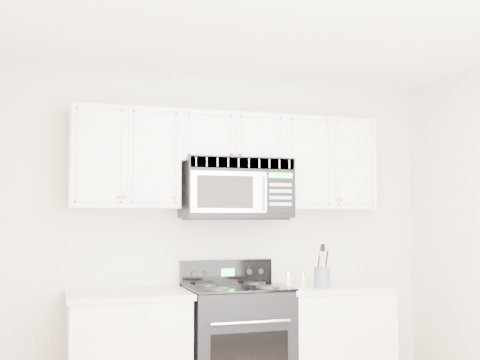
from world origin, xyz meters
name	(u,v)px	position (x,y,z in m)	size (l,w,h in m)	color
room	(313,246)	(0.00, 0.00, 1.30)	(3.51, 3.51, 2.61)	brown
base_cabinet_right	(331,347)	(0.80, 1.44, 0.43)	(0.86, 0.65, 0.92)	white
range	(236,346)	(0.01, 1.44, 0.48)	(0.75, 0.68, 1.12)	black
upper_cabinets	(229,157)	(0.00, 1.58, 1.93)	(2.44, 0.37, 0.75)	white
microwave	(236,188)	(0.04, 1.54, 1.68)	(0.84, 0.47, 0.46)	black
utensil_crock	(322,277)	(0.64, 1.26, 1.00)	(0.12, 0.12, 0.32)	#4E5F72
shaker_salt	(288,279)	(0.45, 1.47, 0.97)	(0.04, 0.04, 0.10)	silver
shaker_pepper	(303,280)	(0.53, 1.38, 0.97)	(0.04, 0.04, 0.10)	silver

